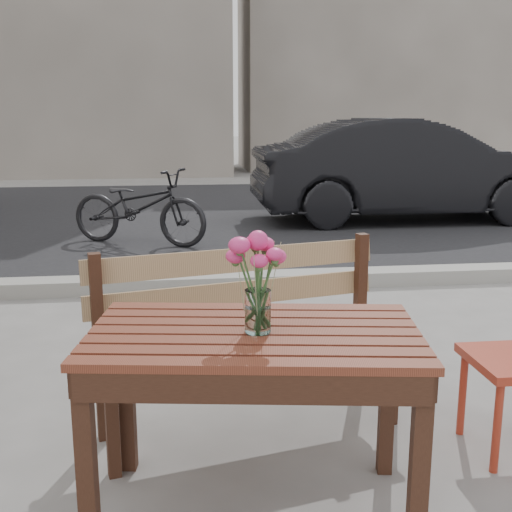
{
  "coord_description": "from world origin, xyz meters",
  "views": [
    {
      "loc": [
        -0.33,
        -2.11,
        1.41
      ],
      "look_at": [
        -0.07,
        -0.02,
        0.95
      ],
      "focal_mm": 45.0,
      "sensor_mm": 36.0,
      "label": 1
    }
  ],
  "objects_px": {
    "main_vase": "(258,270)",
    "bicycle": "(139,207)",
    "parked_car": "(408,170)",
    "main_table": "(254,362)"
  },
  "relations": [
    {
      "from": "main_vase",
      "to": "bicycle",
      "type": "distance_m",
      "value": 5.11
    },
    {
      "from": "parked_car",
      "to": "bicycle",
      "type": "xyz_separation_m",
      "value": [
        -3.51,
        -1.25,
        -0.26
      ]
    },
    {
      "from": "main_vase",
      "to": "parked_car",
      "type": "distance_m",
      "value": 6.9
    },
    {
      "from": "main_vase",
      "to": "parked_car",
      "type": "height_order",
      "value": "parked_car"
    },
    {
      "from": "main_vase",
      "to": "parked_car",
      "type": "relative_size",
      "value": 0.08
    },
    {
      "from": "bicycle",
      "to": "main_table",
      "type": "bearing_deg",
      "value": -147.1
    },
    {
      "from": "main_table",
      "to": "bicycle",
      "type": "distance_m",
      "value": 5.06
    },
    {
      "from": "parked_car",
      "to": "bicycle",
      "type": "bearing_deg",
      "value": 109.85
    },
    {
      "from": "main_table",
      "to": "main_vase",
      "type": "bearing_deg",
      "value": -56.71
    },
    {
      "from": "main_vase",
      "to": "bicycle",
      "type": "bearing_deg",
      "value": 97.52
    }
  ]
}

